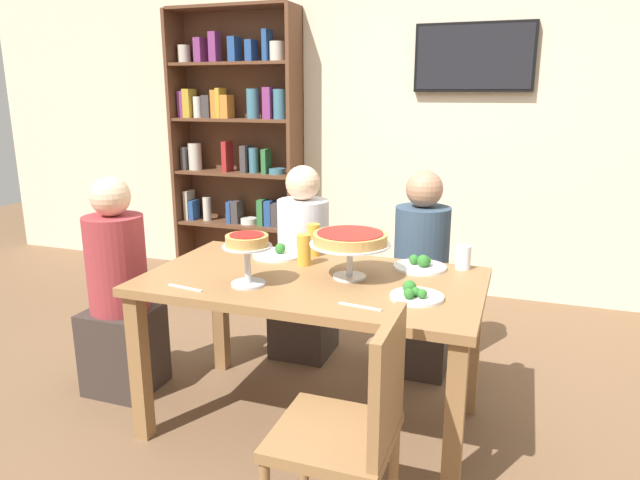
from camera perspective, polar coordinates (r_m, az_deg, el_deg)
name	(u,v)px	position (r m, az deg, el deg)	size (l,w,h in m)	color
ground_plane	(313,422)	(2.92, -0.69, -17.65)	(12.00, 12.00, 0.00)	brown
rear_partition	(411,112)	(4.60, 9.03, 12.40)	(8.00, 0.12, 2.80)	beige
dining_table	(313,298)	(2.63, -0.73, -5.74)	(1.51, 0.85, 0.74)	olive
bookshelf	(237,143)	(4.91, -8.22, 9.52)	(1.10, 0.30, 2.21)	brown
television	(474,57)	(4.45, 15.04, 17.11)	(0.84, 0.05, 0.48)	black
diner_head_west	(120,302)	(3.18, -19.24, -5.83)	(0.34, 0.34, 1.15)	#382D28
diner_far_right	(420,288)	(3.27, 9.89, -4.67)	(0.34, 0.34, 1.15)	#382D28
diner_far_left	(304,276)	(3.42, -1.64, -3.58)	(0.34, 0.34, 1.15)	#382D28
chair_near_right	(354,425)	(1.99, 3.35, -17.89)	(0.40, 0.40, 0.87)	olive
deep_dish_pizza_stand	(350,241)	(2.55, 2.99, -0.09)	(0.36, 0.36, 0.21)	silver
personal_pizza_stand	(247,247)	(2.47, -7.24, -0.73)	(0.21, 0.21, 0.23)	silver
salad_plate_near_diner	(415,294)	(2.36, 9.43, -5.35)	(0.22, 0.22, 0.07)	white
salad_plate_far_diner	(420,265)	(2.76, 9.93, -2.47)	(0.25, 0.25, 0.07)	white
salad_plate_spare	(278,253)	(2.94, -4.19, -1.34)	(0.25, 0.25, 0.07)	white
beer_glass_amber_tall	(314,240)	(2.93, -0.65, 0.03)	(0.07, 0.07, 0.16)	gold
beer_glass_amber_short	(304,250)	(2.77, -1.60, -0.98)	(0.07, 0.07, 0.15)	gold
water_glass_clear_near	(463,257)	(2.79, 14.04, -1.67)	(0.07, 0.07, 0.11)	white
cutlery_fork_near	(360,307)	(2.26, 3.99, -6.61)	(0.18, 0.02, 0.01)	silver
cutlery_knife_near	(185,288)	(2.52, -13.23, -4.64)	(0.18, 0.02, 0.01)	silver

